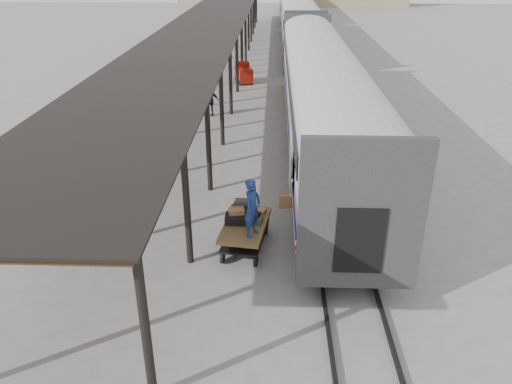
{
  "coord_description": "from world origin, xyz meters",
  "views": [
    {
      "loc": [
        1.07,
        -14.43,
        8.38
      ],
      "look_at": [
        0.56,
        -0.66,
        1.7
      ],
      "focal_mm": 35.0,
      "sensor_mm": 36.0,
      "label": 1
    }
  ],
  "objects_px": {
    "baggage_cart": "(245,229)",
    "luggage_tug": "(244,74)",
    "pedestrian": "(210,101)",
    "porter": "(252,208)"
  },
  "relations": [
    {
      "from": "baggage_cart",
      "to": "luggage_tug",
      "type": "relative_size",
      "value": 1.42
    },
    {
      "from": "baggage_cart",
      "to": "pedestrian",
      "type": "relative_size",
      "value": 1.48
    },
    {
      "from": "baggage_cart",
      "to": "porter",
      "type": "distance_m",
      "value": 1.3
    },
    {
      "from": "porter",
      "to": "pedestrian",
      "type": "distance_m",
      "value": 14.7
    },
    {
      "from": "baggage_cart",
      "to": "luggage_tug",
      "type": "xyz_separation_m",
      "value": [
        -1.33,
        21.57,
        -0.01
      ]
    },
    {
      "from": "luggage_tug",
      "to": "pedestrian",
      "type": "bearing_deg",
      "value": -118.27
    },
    {
      "from": "luggage_tug",
      "to": "pedestrian",
      "type": "xyz_separation_m",
      "value": [
        -1.4,
        -7.86,
        0.22
      ]
    },
    {
      "from": "baggage_cart",
      "to": "pedestrian",
      "type": "xyz_separation_m",
      "value": [
        -2.73,
        13.72,
        0.21
      ]
    },
    {
      "from": "luggage_tug",
      "to": "baggage_cart",
      "type": "bearing_deg",
      "value": -104.63
    },
    {
      "from": "pedestrian",
      "to": "porter",
      "type": "bearing_deg",
      "value": 94.77
    }
  ]
}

